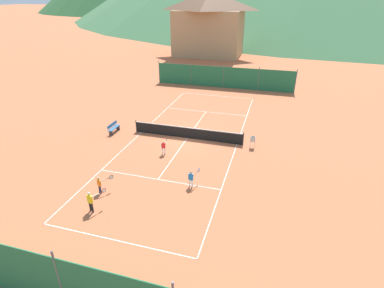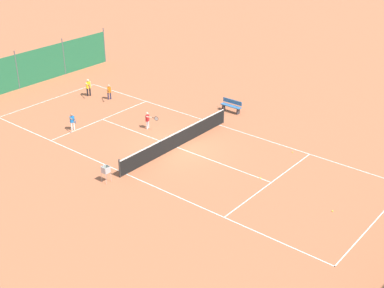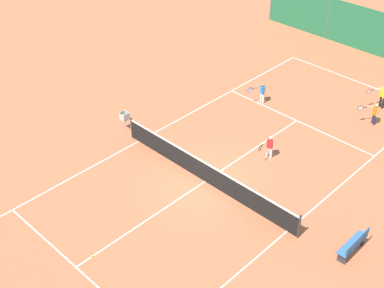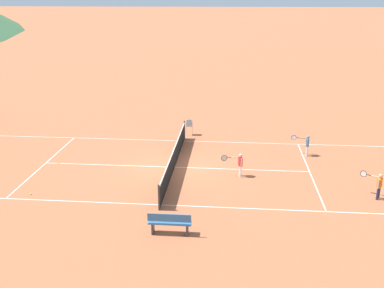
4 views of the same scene
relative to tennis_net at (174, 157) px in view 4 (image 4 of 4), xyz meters
name	(u,v)px [view 4 (image 4 of 4)]	position (x,y,z in m)	size (l,w,h in m)	color
ground_plane	(174,167)	(0.00, 0.00, -0.50)	(600.00, 600.00, 0.00)	#B7603D
court_line_markings	(174,167)	(0.00, 0.00, -0.50)	(8.25, 23.85, 0.01)	white
tennis_net	(174,157)	(0.00, 0.00, 0.00)	(9.18, 0.08, 1.06)	#2D2D2D
player_near_service	(306,144)	(2.27, -6.54, 0.14)	(0.54, 0.90, 1.09)	white
player_far_service	(378,184)	(-2.72, -8.65, 0.14)	(0.78, 0.76, 1.10)	#23284C
player_near_baseline	(239,163)	(-0.85, -3.08, 0.14)	(0.36, 0.98, 1.10)	white
tennis_ball_far_corner	(31,194)	(-3.64, 5.56, -0.47)	(0.07, 0.07, 0.07)	#CCE033
tennis_ball_mid_court	(59,163)	(0.00, 5.74, -0.47)	(0.07, 0.07, 0.07)	#CCE033
ball_hopper	(189,124)	(5.30, -0.21, 0.16)	(0.36, 0.36, 0.89)	#B7B7BC
courtside_bench	(170,223)	(-6.34, -0.66, -0.05)	(0.36, 1.50, 0.84)	#336699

